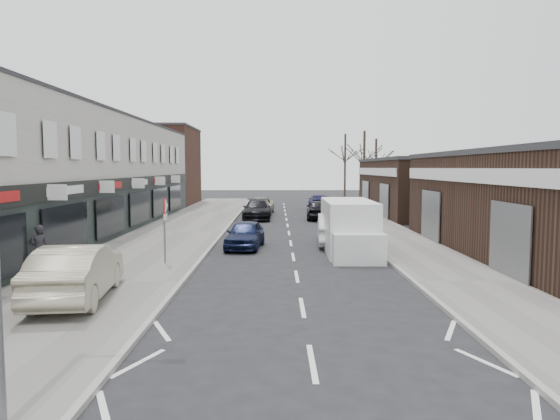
{
  "coord_description": "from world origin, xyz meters",
  "views": [
    {
      "loc": [
        -0.71,
        -7.75,
        3.93
      ],
      "look_at": [
        -0.62,
        7.86,
        2.6
      ],
      "focal_mm": 32.0,
      "sensor_mm": 36.0,
      "label": 1
    }
  ],
  "objects_px": {
    "parked_car_left_b": "(257,210)",
    "parked_car_left_c": "(260,206)",
    "pedestrian": "(40,249)",
    "parked_car_left_a": "(245,234)",
    "white_van": "(349,228)",
    "parked_car_right_b": "(318,209)",
    "parked_car_right_c": "(319,202)",
    "warning_sign": "(165,211)",
    "parked_car_right_a": "(335,229)",
    "sedan_on_pavement": "(77,272)"
  },
  "relations": [
    {
      "from": "sedan_on_pavement",
      "to": "parked_car_right_b",
      "type": "height_order",
      "value": "sedan_on_pavement"
    },
    {
      "from": "sedan_on_pavement",
      "to": "parked_car_right_c",
      "type": "xyz_separation_m",
      "value": [
        9.77,
        33.23,
        -0.24
      ]
    },
    {
      "from": "parked_car_right_b",
      "to": "warning_sign",
      "type": "bearing_deg",
      "value": 70.28
    },
    {
      "from": "pedestrian",
      "to": "parked_car_left_a",
      "type": "distance_m",
      "value": 9.5
    },
    {
      "from": "warning_sign",
      "to": "pedestrian",
      "type": "distance_m",
      "value": 4.7
    },
    {
      "from": "warning_sign",
      "to": "parked_car_left_c",
      "type": "distance_m",
      "value": 22.9
    },
    {
      "from": "parked_car_right_b",
      "to": "sedan_on_pavement",
      "type": "bearing_deg",
      "value": 72.39
    },
    {
      "from": "parked_car_left_c",
      "to": "parked_car_right_b",
      "type": "relative_size",
      "value": 1.1
    },
    {
      "from": "parked_car_right_a",
      "to": "white_van",
      "type": "bearing_deg",
      "value": 102.52
    },
    {
      "from": "pedestrian",
      "to": "parked_car_left_c",
      "type": "distance_m",
      "value": 25.74
    },
    {
      "from": "white_van",
      "to": "parked_car_left_b",
      "type": "distance_m",
      "value": 15.75
    },
    {
      "from": "sedan_on_pavement",
      "to": "parked_car_left_b",
      "type": "relative_size",
      "value": 0.96
    },
    {
      "from": "pedestrian",
      "to": "parked_car_right_b",
      "type": "height_order",
      "value": "pedestrian"
    },
    {
      "from": "parked_car_left_b",
      "to": "parked_car_right_b",
      "type": "relative_size",
      "value": 1.15
    },
    {
      "from": "white_van",
      "to": "pedestrian",
      "type": "xyz_separation_m",
      "value": [
        -11.81,
        -5.25,
        -0.12
      ]
    },
    {
      "from": "parked_car_left_b",
      "to": "pedestrian",
      "type": "bearing_deg",
      "value": -109.33
    },
    {
      "from": "warning_sign",
      "to": "parked_car_left_b",
      "type": "height_order",
      "value": "warning_sign"
    },
    {
      "from": "white_van",
      "to": "parked_car_right_b",
      "type": "distance_m",
      "value": 14.89
    },
    {
      "from": "pedestrian",
      "to": "parked_car_left_a",
      "type": "bearing_deg",
      "value": -158.89
    },
    {
      "from": "sedan_on_pavement",
      "to": "pedestrian",
      "type": "distance_m",
      "value": 4.37
    },
    {
      "from": "parked_car_left_b",
      "to": "parked_car_right_c",
      "type": "height_order",
      "value": "parked_car_left_b"
    },
    {
      "from": "warning_sign",
      "to": "sedan_on_pavement",
      "type": "distance_m",
      "value": 5.84
    },
    {
      "from": "white_van",
      "to": "parked_car_left_b",
      "type": "relative_size",
      "value": 1.21
    },
    {
      "from": "sedan_on_pavement",
      "to": "parked_car_right_c",
      "type": "bearing_deg",
      "value": -112.98
    },
    {
      "from": "parked_car_left_b",
      "to": "parked_car_left_c",
      "type": "xyz_separation_m",
      "value": [
        0.04,
        4.53,
        -0.06
      ]
    },
    {
      "from": "pedestrian",
      "to": "parked_car_left_b",
      "type": "bearing_deg",
      "value": -131.1
    },
    {
      "from": "white_van",
      "to": "parked_car_right_b",
      "type": "xyz_separation_m",
      "value": [
        -0.18,
        14.88,
        -0.38
      ]
    },
    {
      "from": "parked_car_left_c",
      "to": "parked_car_right_c",
      "type": "distance_m",
      "value": 7.44
    },
    {
      "from": "white_van",
      "to": "pedestrian",
      "type": "relative_size",
      "value": 3.46
    },
    {
      "from": "sedan_on_pavement",
      "to": "parked_car_left_a",
      "type": "xyz_separation_m",
      "value": [
        4.22,
        9.94,
        -0.25
      ]
    },
    {
      "from": "sedan_on_pavement",
      "to": "parked_car_right_a",
      "type": "xyz_separation_m",
      "value": [
        8.73,
        11.16,
        -0.13
      ]
    },
    {
      "from": "sedan_on_pavement",
      "to": "parked_car_right_b",
      "type": "distance_m",
      "value": 25.21
    },
    {
      "from": "parked_car_left_c",
      "to": "parked_car_right_b",
      "type": "height_order",
      "value": "parked_car_right_b"
    },
    {
      "from": "parked_car_left_c",
      "to": "white_van",
      "type": "bearing_deg",
      "value": -72.9
    },
    {
      "from": "pedestrian",
      "to": "parked_car_left_c",
      "type": "relative_size",
      "value": 0.37
    },
    {
      "from": "parked_car_left_a",
      "to": "parked_car_right_a",
      "type": "bearing_deg",
      "value": 20.88
    },
    {
      "from": "parked_car_right_c",
      "to": "parked_car_left_a",
      "type": "bearing_deg",
      "value": 78.68
    },
    {
      "from": "parked_car_left_a",
      "to": "parked_car_right_c",
      "type": "distance_m",
      "value": 23.94
    },
    {
      "from": "parked_car_left_b",
      "to": "parked_car_right_a",
      "type": "relative_size",
      "value": 1.06
    },
    {
      "from": "parked_car_left_a",
      "to": "parked_car_left_c",
      "type": "distance_m",
      "value": 18.26
    },
    {
      "from": "parked_car_left_a",
      "to": "parked_car_left_c",
      "type": "bearing_deg",
      "value": 95.59
    },
    {
      "from": "warning_sign",
      "to": "parked_car_right_b",
      "type": "distance_m",
      "value": 19.62
    },
    {
      "from": "parked_car_left_a",
      "to": "parked_car_right_b",
      "type": "height_order",
      "value": "parked_car_right_b"
    },
    {
      "from": "white_van",
      "to": "parked_car_left_c",
      "type": "bearing_deg",
      "value": 104.63
    },
    {
      "from": "parked_car_left_a",
      "to": "parked_car_left_b",
      "type": "relative_size",
      "value": 0.78
    },
    {
      "from": "warning_sign",
      "to": "parked_car_right_a",
      "type": "bearing_deg",
      "value": 37.2
    },
    {
      "from": "sedan_on_pavement",
      "to": "parked_car_right_b",
      "type": "bearing_deg",
      "value": -117.35
    },
    {
      "from": "parked_car_left_b",
      "to": "parked_car_left_c",
      "type": "bearing_deg",
      "value": 89.09
    },
    {
      "from": "warning_sign",
      "to": "parked_car_right_c",
      "type": "relative_size",
      "value": 0.57
    },
    {
      "from": "parked_car_right_b",
      "to": "parked_car_left_b",
      "type": "bearing_deg",
      "value": 1.96
    }
  ]
}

